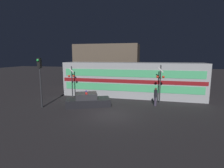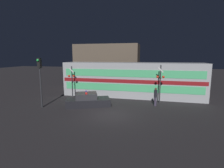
{
  "view_description": "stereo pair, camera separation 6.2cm",
  "coord_description": "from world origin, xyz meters",
  "views": [
    {
      "loc": [
        3.5,
        -13.58,
        4.83
      ],
      "look_at": [
        -0.97,
        4.65,
        1.84
      ],
      "focal_mm": 28.0,
      "sensor_mm": 36.0,
      "label": 1
    },
    {
      "loc": [
        3.56,
        -13.57,
        4.83
      ],
      "look_at": [
        -0.97,
        4.65,
        1.84
      ],
      "focal_mm": 28.0,
      "sensor_mm": 36.0,
      "label": 2
    }
  ],
  "objects": [
    {
      "name": "traffic_light_corner",
      "position": [
        -6.82,
        0.44,
        3.22
      ],
      "size": [
        0.3,
        0.46,
        4.67
      ],
      "color": "#2D2D33",
      "rests_on": "ground_plane"
    },
    {
      "name": "building_left",
      "position": [
        -4.52,
        15.38,
        3.4
      ],
      "size": [
        10.73,
        4.14,
        6.79
      ],
      "color": "brown",
      "rests_on": "ground_plane"
    },
    {
      "name": "ground_plane",
      "position": [
        0.0,
        0.0,
        0.0
      ],
      "size": [
        120.0,
        120.0,
        0.0
      ],
      "primitive_type": "plane",
      "color": "#262326"
    },
    {
      "name": "crossing_signal_far",
      "position": [
        -5.75,
        4.65,
        2.18
      ],
      "size": [
        0.82,
        0.32,
        3.7
      ],
      "color": "#2D2D33",
      "rests_on": "ground_plane"
    },
    {
      "name": "police_car",
      "position": [
        -2.8,
        2.05,
        0.52
      ],
      "size": [
        4.65,
        3.47,
        1.4
      ],
      "rotation": [
        0.0,
        0.0,
        0.42
      ],
      "color": "black",
      "rests_on": "ground_plane"
    },
    {
      "name": "pedestrian",
      "position": [
        3.66,
        3.59,
        0.93
      ],
      "size": [
        0.31,
        0.31,
        1.81
      ],
      "color": "#3F384C",
      "rests_on": "ground_plane"
    },
    {
      "name": "crossing_signal_near",
      "position": [
        4.08,
        4.64,
        2.32
      ],
      "size": [
        0.82,
        0.32,
        3.95
      ],
      "color": "#2D2D33",
      "rests_on": "ground_plane"
    },
    {
      "name": "train",
      "position": [
        0.8,
        7.24,
        2.04
      ],
      "size": [
        16.45,
        3.15,
        4.09
      ],
      "color": "#B7BABF",
      "rests_on": "ground_plane"
    }
  ]
}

